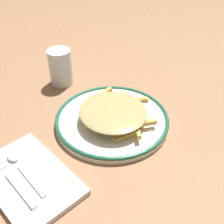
{
  "coord_description": "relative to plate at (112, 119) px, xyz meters",
  "views": [
    {
      "loc": [
        -0.39,
        -0.42,
        0.48
      ],
      "look_at": [
        0.0,
        0.0,
        0.04
      ],
      "focal_mm": 45.18,
      "sensor_mm": 36.0,
      "label": 1
    }
  ],
  "objects": [
    {
      "name": "spoon",
      "position": [
        -0.26,
        0.01,
        0.01
      ],
      "size": [
        0.02,
        0.15,
        0.01
      ],
      "color": "silver",
      "rests_on": "napkin"
    },
    {
      "name": "plate",
      "position": [
        0.0,
        0.0,
        0.0
      ],
      "size": [
        0.3,
        0.3,
        0.02
      ],
      "color": "white",
      "rests_on": "ground_plane"
    },
    {
      "name": "fork",
      "position": [
        -0.29,
        -0.01,
        0.01
      ],
      "size": [
        0.02,
        0.18,
        0.0
      ],
      "color": "silver",
      "rests_on": "napkin"
    },
    {
      "name": "napkin",
      "position": [
        -0.26,
        -0.02,
        -0.0
      ],
      "size": [
        0.15,
        0.23,
        0.01
      ],
      "primitive_type": "cube",
      "rotation": [
        0.0,
        0.0,
        0.02
      ],
      "color": "white",
      "rests_on": "ground_plane"
    },
    {
      "name": "water_glass",
      "position": [
        0.02,
        0.25,
        0.05
      ],
      "size": [
        0.07,
        0.07,
        0.11
      ],
      "primitive_type": "cylinder",
      "color": "silver",
      "rests_on": "ground_plane"
    },
    {
      "name": "fries_heap",
      "position": [
        -0.0,
        -0.01,
        0.03
      ],
      "size": [
        0.25,
        0.23,
        0.04
      ],
      "color": "gold",
      "rests_on": "plate"
    },
    {
      "name": "ground_plane",
      "position": [
        0.0,
        0.0,
        -0.01
      ],
      "size": [
        2.6,
        2.6,
        0.0
      ],
      "primitive_type": "plane",
      "color": "#906646"
    }
  ]
}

